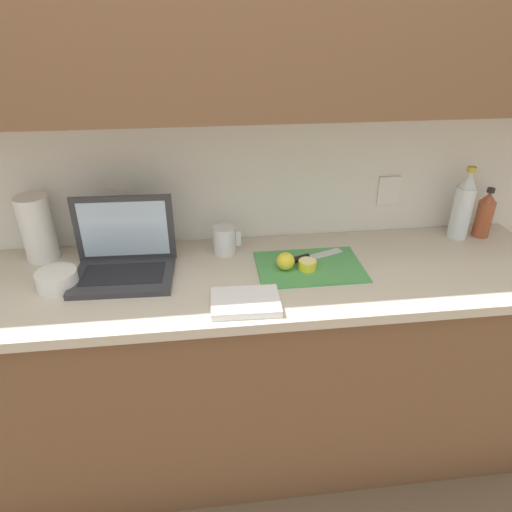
{
  "coord_description": "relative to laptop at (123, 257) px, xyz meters",
  "views": [
    {
      "loc": [
        0.0,
        -1.4,
        1.73
      ],
      "look_at": [
        0.17,
        -0.01,
        0.97
      ],
      "focal_mm": 32.0,
      "sensor_mm": 36.0,
      "label": 1
    }
  ],
  "objects": [
    {
      "name": "knife",
      "position": [
        0.65,
        -0.01,
        -0.05
      ],
      "size": [
        0.25,
        0.12,
        0.02
      ],
      "rotation": [
        0.0,
        0.0,
        0.36
      ],
      "color": "silver",
      "rests_on": "cutting_board"
    },
    {
      "name": "bottle_green_soda",
      "position": [
        1.33,
        0.13,
        0.08
      ],
      "size": [
        0.08,
        0.08,
        0.3
      ],
      "color": "silver",
      "rests_on": "counter_unit"
    },
    {
      "name": "lemon_whole_beside",
      "position": [
        0.57,
        -0.06,
        -0.02
      ],
      "size": [
        0.06,
        0.06,
        0.06
      ],
      "color": "yellow",
      "rests_on": "cutting_board"
    },
    {
      "name": "dish_towel",
      "position": [
        0.41,
        -0.26,
        -0.05
      ],
      "size": [
        0.23,
        0.17,
        0.02
      ],
      "primitive_type": "cube",
      "rotation": [
        0.0,
        0.0,
        -0.03
      ],
      "color": "white",
      "rests_on": "counter_unit"
    },
    {
      "name": "cutting_board",
      "position": [
        0.67,
        -0.05,
        -0.06
      ],
      "size": [
        0.38,
        0.26,
        0.01
      ],
      "primitive_type": "cube",
      "color": "#4C9E51",
      "rests_on": "counter_unit"
    },
    {
      "name": "counter_unit",
      "position": [
        0.27,
        -0.07,
        -0.5
      ],
      "size": [
        2.59,
        0.6,
        0.89
      ],
      "color": "brown",
      "rests_on": "ground_plane"
    },
    {
      "name": "measuring_cup",
      "position": [
        0.36,
        0.1,
        -0.01
      ],
      "size": [
        0.11,
        0.09,
        0.11
      ],
      "color": "silver",
      "rests_on": "counter_unit"
    },
    {
      "name": "ground_plane",
      "position": [
        0.29,
        -0.07,
        -0.95
      ],
      "size": [
        12.0,
        12.0,
        0.0
      ],
      "primitive_type": "plane",
      "color": "brown",
      "rests_on": "ground"
    },
    {
      "name": "bowl_white",
      "position": [
        -0.22,
        -0.08,
        -0.03
      ],
      "size": [
        0.14,
        0.14,
        0.06
      ],
      "color": "white",
      "rests_on": "counter_unit"
    },
    {
      "name": "bottle_oil_tall",
      "position": [
        1.43,
        0.13,
        0.03
      ],
      "size": [
        0.07,
        0.07,
        0.21
      ],
      "color": "#A34C2D",
      "rests_on": "counter_unit"
    },
    {
      "name": "laptop",
      "position": [
        0.0,
        0.0,
        0.0
      ],
      "size": [
        0.36,
        0.26,
        0.26
      ],
      "rotation": [
        0.0,
        0.0,
        -0.03
      ],
      "color": "#333338",
      "rests_on": "counter_unit"
    },
    {
      "name": "lemon_half_cut",
      "position": [
        0.65,
        -0.07,
        -0.04
      ],
      "size": [
        0.07,
        0.07,
        0.04
      ],
      "color": "yellow",
      "rests_on": "cutting_board"
    },
    {
      "name": "paper_towel_roll",
      "position": [
        -0.32,
        0.14,
        0.06
      ],
      "size": [
        0.12,
        0.12,
        0.25
      ],
      "color": "white",
      "rests_on": "counter_unit"
    },
    {
      "name": "wall_back",
      "position": [
        0.29,
        0.16,
        0.61
      ],
      "size": [
        5.2,
        0.38,
        2.6
      ],
      "color": "white",
      "rests_on": "ground_plane"
    }
  ]
}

